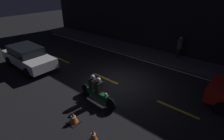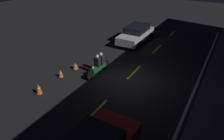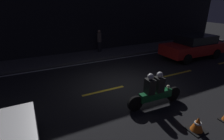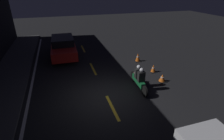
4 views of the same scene
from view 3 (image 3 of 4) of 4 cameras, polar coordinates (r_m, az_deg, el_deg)
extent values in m
plane|color=black|center=(8.23, 3.68, -5.34)|extent=(56.00, 56.00, 0.00)
cube|color=#424244|center=(12.71, -8.27, 4.61)|extent=(28.00, 2.29, 0.11)
cube|color=black|center=(13.42, -10.99, 20.10)|extent=(28.00, 0.30, 6.92)
cube|color=gold|center=(7.83, -2.71, -6.80)|extent=(2.00, 0.14, 0.01)
cube|color=gold|center=(10.31, 20.80, -1.05)|extent=(2.00, 0.14, 0.01)
cube|color=silver|center=(11.47, -6.01, 2.55)|extent=(25.20, 0.14, 0.01)
cylinder|color=black|center=(6.13, -31.35, -15.64)|extent=(0.66, 0.18, 0.66)
cube|color=red|center=(13.39, 24.73, 6.48)|extent=(4.47, 1.88, 0.70)
cube|color=black|center=(13.43, 25.76, 9.09)|extent=(2.47, 1.67, 0.54)
cube|color=red|center=(14.76, 32.14, 7.11)|extent=(0.06, 0.20, 0.10)
cube|color=red|center=(15.41, 28.54, 8.28)|extent=(0.06, 0.20, 0.10)
cylinder|color=black|center=(11.90, 23.34, 3.24)|extent=(0.67, 0.19, 0.67)
cylinder|color=black|center=(13.07, 17.62, 5.54)|extent=(0.67, 0.19, 0.67)
cylinder|color=black|center=(14.05, 30.89, 4.53)|extent=(0.67, 0.19, 0.67)
cylinder|color=black|center=(15.05, 25.42, 6.48)|extent=(0.67, 0.19, 0.67)
cylinder|color=black|center=(7.39, 19.38, -7.37)|extent=(0.60, 0.11, 0.60)
cylinder|color=black|center=(6.43, 7.58, -10.81)|extent=(0.60, 0.13, 0.60)
cube|color=#14592D|center=(6.80, 14.03, -7.93)|extent=(1.34, 0.31, 0.30)
sphere|color=#F2EABF|center=(7.02, 17.89, -5.23)|extent=(0.14, 0.14, 0.14)
cube|color=black|center=(6.66, 15.05, -4.54)|extent=(0.30, 0.37, 0.55)
sphere|color=silver|center=(6.50, 15.37, -1.49)|extent=(0.22, 0.22, 0.22)
cube|color=black|center=(6.43, 12.23, -5.23)|extent=(0.30, 0.37, 0.55)
sphere|color=silver|center=(6.27, 12.50, -2.09)|extent=(0.22, 0.22, 0.22)
cube|color=black|center=(6.26, 25.80, -17.26)|extent=(0.49, 0.49, 0.03)
cone|color=orange|center=(6.12, 26.18, -15.47)|extent=(0.38, 0.38, 0.46)
cylinder|color=white|center=(6.11, 26.21, -15.29)|extent=(0.21, 0.21, 0.05)
cylinder|color=black|center=(13.45, -4.13, 7.63)|extent=(0.28, 0.28, 0.75)
cylinder|color=#594C47|center=(13.30, -4.21, 10.59)|extent=(0.34, 0.34, 0.67)
sphere|color=tan|center=(13.22, -4.26, 12.47)|extent=(0.22, 0.22, 0.22)
camera|label=1|loc=(9.20, 71.58, 17.45)|focal=28.00mm
camera|label=2|loc=(18.47, 29.02, 29.10)|focal=35.00mm
camera|label=4|loc=(9.21, -55.09, 22.54)|focal=28.00mm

